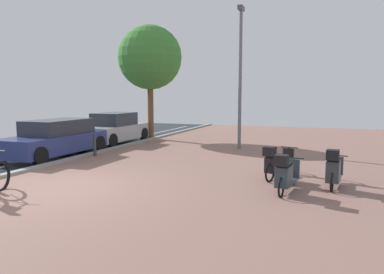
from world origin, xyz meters
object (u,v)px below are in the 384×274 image
Objects in this scene: parked_car_far at (114,129)px; lamp_post at (240,71)px; scooter_far at (277,163)px; scooter_mid at (334,170)px; street_tree at (150,58)px; bollard_far at (95,145)px; scooter_near at (286,174)px; parked_car_near at (56,139)px.

parked_car_far is 0.68× the size of lamp_post.
lamp_post reaches higher than scooter_far.
scooter_mid is 0.94× the size of scooter_far.
lamp_post is 1.01× the size of street_tree.
parked_car_far is at bearing -112.94° from street_tree.
bollard_far is (-6.91, 1.46, -0.02)m from scooter_far.
scooter_near is at bearing -21.81° from bollard_far.
parked_car_near is at bearing -162.90° from bollard_far.
lamp_post is at bearing 122.65° from scooter_mid.
street_tree is (-7.47, 7.28, 3.75)m from scooter_far.
parked_car_far is at bearing -179.84° from lamp_post.
parked_car_near reaches higher than scooter_far.
lamp_post reaches higher than street_tree.
scooter_mid reaches higher than scooter_far.
street_tree is at bearing 135.71° from scooter_far.
lamp_post reaches higher than parked_car_near.
scooter_near is at bearing -15.92° from parked_car_near.
scooter_near is 0.40× the size of parked_car_near.
scooter_near is 2.09× the size of bollard_far.
parked_car_near is 5.23× the size of bollard_far.
scooter_far is 0.30× the size of lamp_post.
bollard_far is at bearing 17.10° from parked_car_near.
parked_car_far is (-9.82, 5.77, 0.20)m from scooter_mid.
scooter_mid is 1.58m from scooter_far.
scooter_far is 11.08m from street_tree.
bollard_far is (-4.67, -3.72, -2.85)m from lamp_post.
scooter_mid is 0.28× the size of lamp_post.
lamp_post reaches higher than bollard_far.
parked_car_near is 0.75× the size of lamp_post.
scooter_near is at bearing -48.06° from street_tree.
parked_car_near is 4.14m from parked_car_far.
parked_car_far is at bearing 111.34° from bollard_far.
lamp_post is at bearing 38.58° from bollard_far.
parked_car_near is at bearing 164.08° from scooter_near.
parked_car_far is at bearing 142.87° from scooter_near.
parked_car_far is (-8.75, 6.63, 0.22)m from scooter_near.
scooter_mid reaches higher than bollard_far.
lamp_post reaches higher than parked_car_far.
scooter_near is at bearing -141.11° from scooter_mid.
scooter_mid is (1.07, 0.86, 0.02)m from scooter_near.
lamp_post is 6.62m from bollard_far.
street_tree reaches higher than scooter_mid.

